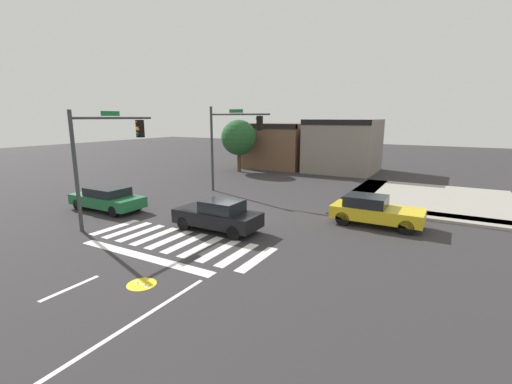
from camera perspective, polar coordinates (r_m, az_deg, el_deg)
The scene contains 11 objects.
ground_plane at distance 19.36m, azimuth -3.68°, elevation -4.01°, with size 120.00×120.00×0.00m, color #302D30.
crosswalk_near at distance 15.98m, azimuth -12.64°, elevation -7.79°, with size 8.55×2.73×0.01m.
bike_detector_marking at distance 12.42m, azimuth -18.10°, elevation -14.05°, with size 0.96×0.96×0.01m.
curb_corner_northeast at distance 25.56m, azimuth 25.00°, elevation -1.01°, with size 10.00×10.60×0.15m.
storefront_row at distance 37.34m, azimuth 8.96°, elevation 7.51°, with size 13.66×6.87×5.16m.
traffic_signal_northwest at distance 24.87m, azimuth -4.04°, elevation 9.24°, with size 4.80×0.32×6.11m.
traffic_signal_southwest at distance 19.20m, azimuth -23.12°, elevation 6.96°, with size 0.32×4.90×5.69m.
car_green at distance 22.22m, azimuth -23.02°, elevation -0.96°, with size 4.58×1.88×1.38m.
car_yellow at distance 18.65m, azimuth 18.68°, elevation -2.87°, with size 4.39×1.87×1.47m.
car_black at distance 16.87m, azimuth -6.16°, elevation -3.81°, with size 4.24×1.72×1.52m.
roadside_tree at distance 35.04m, azimuth -2.82°, elevation 8.81°, with size 3.48×3.48×5.14m.
Camera 1 is at (10.26, -15.53, 5.34)m, focal length 24.60 mm.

